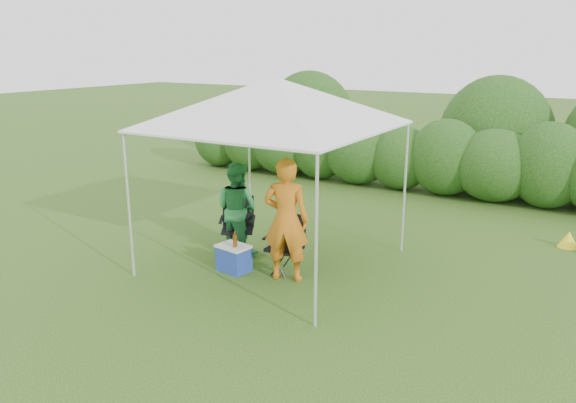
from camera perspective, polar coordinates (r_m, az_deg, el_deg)
The scene contains 10 objects.
ground at distance 8.38m, azimuth -3.11°, elevation -7.30°, with size 70.00×70.00×0.00m, color #3D601E.
hedge at distance 13.35m, azimuth 11.37°, elevation 4.70°, with size 12.06×1.53×1.80m.
canopy at distance 8.18m, azimuth -1.38°, elevation 10.02°, with size 3.10×3.10×2.83m.
chair_right at distance 8.30m, azimuth -0.10°, elevation -3.92°, with size 0.55×0.50×0.85m.
chair_left at distance 9.13m, azimuth -5.11°, elevation -2.01°, with size 0.70×0.69×0.90m.
man at distance 7.87m, azimuth -0.19°, elevation -1.87°, with size 0.65×0.43×1.78m, color #C96816.
woman at distance 8.97m, azimuth -5.21°, elevation -0.69°, with size 0.73×0.57×1.50m, color #2B8444.
cooler at distance 8.43m, azimuth -5.52°, elevation -5.73°, with size 0.52×0.41×0.40m.
bottle at distance 8.25m, azimuth -5.41°, elevation -3.84°, with size 0.06×0.06×0.24m, color #592D0C.
lawn_toy at distance 10.43m, azimuth 26.96°, elevation -3.63°, with size 0.55×0.45×0.27m.
Camera 1 is at (4.34, -6.40, 3.22)m, focal length 35.00 mm.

